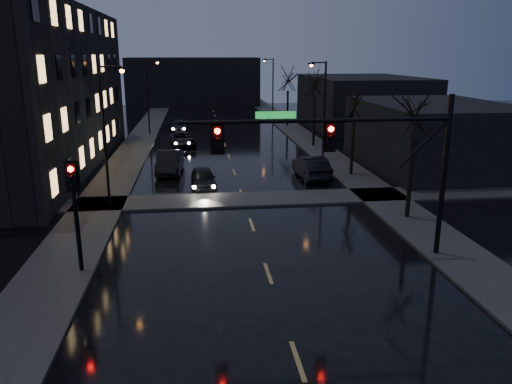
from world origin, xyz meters
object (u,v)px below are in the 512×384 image
object	(u,v)px
oncoming_car_b	(170,162)
oncoming_car_d	(179,126)
lead_car	(311,167)
oncoming_car_a	(203,178)
oncoming_car_c	(183,139)

from	to	relation	value
oncoming_car_b	oncoming_car_d	distance (m)	20.58
lead_car	oncoming_car_a	bearing A→B (deg)	9.92
oncoming_car_c	oncoming_car_a	bearing A→B (deg)	-89.35
oncoming_car_b	oncoming_car_c	xyz separation A→B (m)	(0.70, 11.20, -0.14)
oncoming_car_d	oncoming_car_b	bearing A→B (deg)	-88.43
oncoming_car_d	oncoming_car_a	bearing A→B (deg)	-82.99
oncoming_car_a	lead_car	world-z (taller)	lead_car
oncoming_car_c	oncoming_car_b	bearing A→B (deg)	-98.98
oncoming_car_a	lead_car	size ratio (longest dim) A/B	0.79
oncoming_car_a	oncoming_car_d	size ratio (longest dim) A/B	0.85
oncoming_car_b	lead_car	distance (m)	10.46
oncoming_car_c	lead_car	bearing A→B (deg)	-61.88
oncoming_car_c	lead_car	distance (m)	16.92
oncoming_car_a	oncoming_car_d	world-z (taller)	oncoming_car_d
oncoming_car_d	lead_car	xyz separation A→B (m)	(9.96, -23.49, 0.14)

